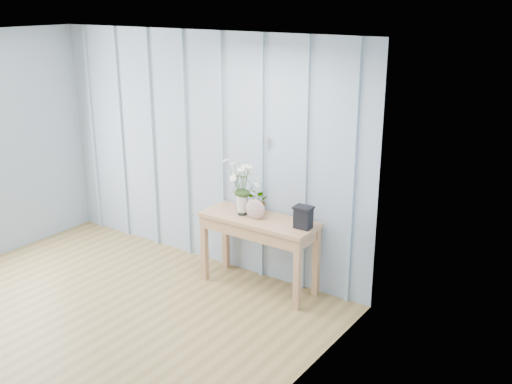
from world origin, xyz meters
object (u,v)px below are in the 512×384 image
Objects in this scene: daisy_vase at (242,180)px; carved_box at (303,217)px; felt_disc_vessel at (255,209)px; sideboard at (259,229)px.

carved_box is (0.68, 0.03, -0.25)m from daisy_vase.
felt_disc_vessel is 0.51m from carved_box.
carved_box is at bearing 2.48° from daisy_vase.
carved_box is (0.49, 0.01, 0.22)m from sideboard.
felt_disc_vessel is (-0.01, -0.05, 0.22)m from sideboard.
daisy_vase reaches higher than sideboard.
sideboard is at bearing 68.57° from felt_disc_vessel.
felt_disc_vessel reaches higher than sideboard.
daisy_vase reaches higher than felt_disc_vessel.
daisy_vase is (-0.19, -0.02, 0.48)m from sideboard.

